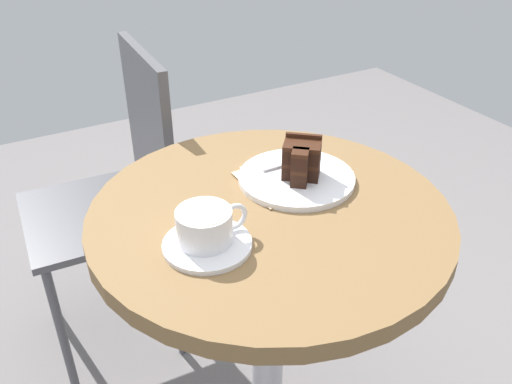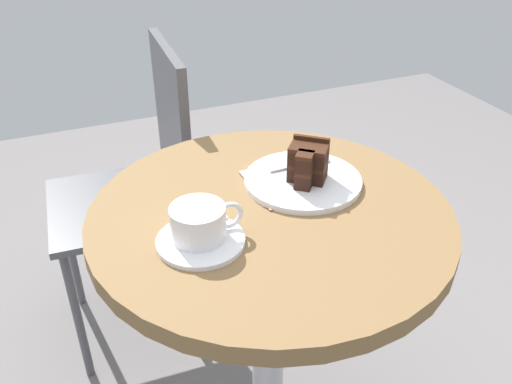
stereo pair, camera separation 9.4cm
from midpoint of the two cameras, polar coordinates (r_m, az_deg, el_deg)
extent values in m
cylinder|color=brown|center=(1.01, 4.22, -2.67)|extent=(0.67, 0.67, 0.03)
cylinder|color=#B7B7BC|center=(1.25, 3.54, -16.70)|extent=(0.07, 0.07, 0.70)
cylinder|color=white|center=(0.91, -2.88, -5.26)|extent=(0.15, 0.15, 0.01)
cylinder|color=white|center=(0.90, -3.13, -3.31)|extent=(0.09, 0.09, 0.06)
cylinder|color=beige|center=(0.88, -3.18, -1.84)|extent=(0.08, 0.08, 0.00)
torus|color=white|center=(0.91, 0.08, -2.56)|extent=(0.05, 0.01, 0.05)
cube|color=#B7B7BC|center=(0.94, -3.49, -3.20)|extent=(0.08, 0.02, 0.00)
ellipsoid|color=#B7B7BC|center=(0.95, -0.71, -2.81)|extent=(0.02, 0.02, 0.00)
cylinder|color=white|center=(1.08, 7.45, 1.14)|extent=(0.23, 0.23, 0.01)
cube|color=black|center=(1.07, 7.97, 1.99)|extent=(0.09, 0.09, 0.03)
cube|color=black|center=(1.04, 7.64, 1.13)|extent=(0.05, 0.05, 0.03)
cube|color=#381C0F|center=(1.06, 8.04, 2.84)|extent=(0.09, 0.09, 0.01)
cube|color=#381C0F|center=(1.03, 7.71, 2.00)|extent=(0.05, 0.05, 0.01)
cube|color=black|center=(1.05, 8.11, 3.70)|extent=(0.09, 0.09, 0.03)
cube|color=black|center=(1.02, 7.78, 2.88)|extent=(0.05, 0.05, 0.03)
cube|color=#381C0F|center=(1.04, 8.18, 4.58)|extent=(0.09, 0.09, 0.01)
cube|color=#381C0F|center=(1.01, 7.86, 3.78)|extent=(0.05, 0.05, 0.01)
cube|color=#381C0F|center=(1.08, 8.30, 3.80)|extent=(0.06, 0.05, 0.08)
cube|color=#B7B7BC|center=(1.11, 6.32, 2.61)|extent=(0.10, 0.01, 0.00)
cube|color=#B7B7BC|center=(1.14, 9.23, 3.24)|extent=(0.03, 0.02, 0.00)
cube|color=tan|center=(1.09, 7.11, 1.06)|extent=(0.19, 0.19, 0.00)
cube|color=tan|center=(1.08, 6.07, 1.00)|extent=(0.16, 0.16, 0.00)
cylinder|color=#4C4C51|center=(1.84, -17.55, -5.80)|extent=(0.02, 0.02, 0.46)
cylinder|color=#4C4C51|center=(1.59, -16.63, -12.59)|extent=(0.02, 0.02, 0.46)
cylinder|color=#4C4C51|center=(1.86, -7.67, -3.99)|extent=(0.02, 0.02, 0.46)
cylinder|color=#4C4C51|center=(1.61, -5.05, -10.37)|extent=(0.02, 0.02, 0.46)
cube|color=#4C4C51|center=(1.57, -12.69, -1.28)|extent=(0.40, 0.40, 0.02)
cube|color=#4C4C51|center=(1.49, -7.03, 7.12)|extent=(0.04, 0.36, 0.43)
camera|label=1|loc=(0.05, -87.21, 1.73)|focal=38.00mm
camera|label=2|loc=(0.05, 92.79, -1.73)|focal=38.00mm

